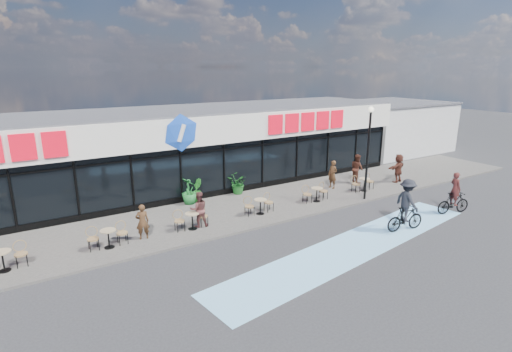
{
  "coord_description": "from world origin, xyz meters",
  "views": [
    {
      "loc": [
        -7.22,
        -11.9,
        6.95
      ],
      "look_at": [
        2.39,
        3.5,
        1.98
      ],
      "focal_mm": 28.0,
      "sensor_mm": 36.0,
      "label": 1
    }
  ],
  "objects_px": {
    "potted_plant_mid": "(196,190)",
    "cyclist_a": "(406,208)",
    "potted_plant_right": "(237,184)",
    "pedestrian_b": "(357,168)",
    "patron_right": "(199,209)",
    "lamp_post": "(368,145)",
    "pedestrian_c": "(398,168)",
    "patron_left": "(142,222)",
    "potted_plant_left": "(189,191)",
    "cyclist_b": "(454,199)",
    "pedestrian_a": "(333,174)"
  },
  "relations": [
    {
      "from": "potted_plant_mid",
      "to": "cyclist_a",
      "type": "relative_size",
      "value": 0.52
    },
    {
      "from": "potted_plant_right",
      "to": "pedestrian_b",
      "type": "relative_size",
      "value": 0.67
    },
    {
      "from": "patron_right",
      "to": "potted_plant_right",
      "type": "bearing_deg",
      "value": -124.78
    },
    {
      "from": "potted_plant_right",
      "to": "cyclist_a",
      "type": "distance_m",
      "value": 9.06
    },
    {
      "from": "patron_right",
      "to": "cyclist_a",
      "type": "xyz_separation_m",
      "value": [
        7.55,
        -4.98,
        0.15
      ]
    },
    {
      "from": "lamp_post",
      "to": "pedestrian_c",
      "type": "relative_size",
      "value": 2.81
    },
    {
      "from": "potted_plant_mid",
      "to": "pedestrian_c",
      "type": "distance_m",
      "value": 12.42
    },
    {
      "from": "lamp_post",
      "to": "patron_left",
      "type": "relative_size",
      "value": 3.3
    },
    {
      "from": "potted_plant_left",
      "to": "cyclist_a",
      "type": "xyz_separation_m",
      "value": [
        6.71,
        -8.09,
        0.28
      ]
    },
    {
      "from": "lamp_post",
      "to": "potted_plant_right",
      "type": "distance_m",
      "value": 7.34
    },
    {
      "from": "lamp_post",
      "to": "cyclist_a",
      "type": "relative_size",
      "value": 2.1
    },
    {
      "from": "pedestrian_c",
      "to": "cyclist_a",
      "type": "relative_size",
      "value": 0.75
    },
    {
      "from": "cyclist_b",
      "to": "potted_plant_mid",
      "type": "bearing_deg",
      "value": 141.29
    },
    {
      "from": "potted_plant_right",
      "to": "cyclist_b",
      "type": "relative_size",
      "value": 0.57
    },
    {
      "from": "cyclist_b",
      "to": "potted_plant_right",
      "type": "bearing_deg",
      "value": 133.32
    },
    {
      "from": "potted_plant_left",
      "to": "cyclist_a",
      "type": "distance_m",
      "value": 10.52
    },
    {
      "from": "potted_plant_right",
      "to": "cyclist_a",
      "type": "bearing_deg",
      "value": -65.13
    },
    {
      "from": "potted_plant_mid",
      "to": "cyclist_b",
      "type": "height_order",
      "value": "cyclist_b"
    },
    {
      "from": "pedestrian_c",
      "to": "lamp_post",
      "type": "bearing_deg",
      "value": 5.6
    },
    {
      "from": "lamp_post",
      "to": "pedestrian_a",
      "type": "height_order",
      "value": "lamp_post"
    },
    {
      "from": "patron_left",
      "to": "pedestrian_a",
      "type": "xyz_separation_m",
      "value": [
        11.51,
        1.25,
        0.07
      ]
    },
    {
      "from": "pedestrian_a",
      "to": "cyclist_b",
      "type": "distance_m",
      "value": 6.52
    },
    {
      "from": "cyclist_a",
      "to": "potted_plant_right",
      "type": "bearing_deg",
      "value": 114.87
    },
    {
      "from": "cyclist_a",
      "to": "pedestrian_c",
      "type": "bearing_deg",
      "value": 41.43
    },
    {
      "from": "patron_left",
      "to": "pedestrian_b",
      "type": "relative_size",
      "value": 0.85
    },
    {
      "from": "pedestrian_b",
      "to": "cyclist_b",
      "type": "relative_size",
      "value": 0.84
    },
    {
      "from": "lamp_post",
      "to": "pedestrian_a",
      "type": "distance_m",
      "value": 3.22
    },
    {
      "from": "pedestrian_c",
      "to": "cyclist_b",
      "type": "height_order",
      "value": "cyclist_b"
    },
    {
      "from": "potted_plant_left",
      "to": "patron_left",
      "type": "xyz_separation_m",
      "value": [
        -3.33,
        -3.1,
        0.06
      ]
    },
    {
      "from": "pedestrian_b",
      "to": "potted_plant_right",
      "type": "bearing_deg",
      "value": 87.43
    },
    {
      "from": "potted_plant_right",
      "to": "patron_left",
      "type": "distance_m",
      "value": 7.02
    },
    {
      "from": "pedestrian_c",
      "to": "pedestrian_b",
      "type": "bearing_deg",
      "value": -41.19
    },
    {
      "from": "pedestrian_b",
      "to": "cyclist_a",
      "type": "distance_m",
      "value": 7.28
    },
    {
      "from": "potted_plant_mid",
      "to": "patron_left",
      "type": "height_order",
      "value": "patron_left"
    },
    {
      "from": "potted_plant_right",
      "to": "pedestrian_c",
      "type": "distance_m",
      "value": 10.07
    },
    {
      "from": "potted_plant_mid",
      "to": "patron_right",
      "type": "bearing_deg",
      "value": -111.85
    },
    {
      "from": "lamp_post",
      "to": "potted_plant_left",
      "type": "bearing_deg",
      "value": 152.72
    },
    {
      "from": "pedestrian_a",
      "to": "potted_plant_mid",
      "type": "bearing_deg",
      "value": -110.62
    },
    {
      "from": "lamp_post",
      "to": "potted_plant_mid",
      "type": "height_order",
      "value": "lamp_post"
    },
    {
      "from": "pedestrian_a",
      "to": "pedestrian_b",
      "type": "xyz_separation_m",
      "value": [
        2.09,
        0.12,
        0.06
      ]
    },
    {
      "from": "potted_plant_mid",
      "to": "cyclist_b",
      "type": "xyz_separation_m",
      "value": [
        10.04,
        -8.05,
        0.04
      ]
    },
    {
      "from": "potted_plant_mid",
      "to": "potted_plant_right",
      "type": "bearing_deg",
      "value": 0.26
    },
    {
      "from": "patron_right",
      "to": "pedestrian_a",
      "type": "bearing_deg",
      "value": -157.71
    },
    {
      "from": "patron_left",
      "to": "pedestrian_c",
      "type": "bearing_deg",
      "value": -171.34
    },
    {
      "from": "potted_plant_mid",
      "to": "pedestrian_c",
      "type": "xyz_separation_m",
      "value": [
        12.01,
        -3.12,
        0.27
      ]
    },
    {
      "from": "patron_left",
      "to": "cyclist_b",
      "type": "relative_size",
      "value": 0.71
    },
    {
      "from": "pedestrian_b",
      "to": "cyclist_b",
      "type": "distance_m",
      "value": 6.21
    },
    {
      "from": "patron_left",
      "to": "cyclist_a",
      "type": "xyz_separation_m",
      "value": [
        10.05,
        -4.99,
        0.22
      ]
    },
    {
      "from": "potted_plant_right",
      "to": "lamp_post",
      "type": "bearing_deg",
      "value": -39.25
    },
    {
      "from": "lamp_post",
      "to": "patron_left",
      "type": "bearing_deg",
      "value": 174.22
    }
  ]
}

